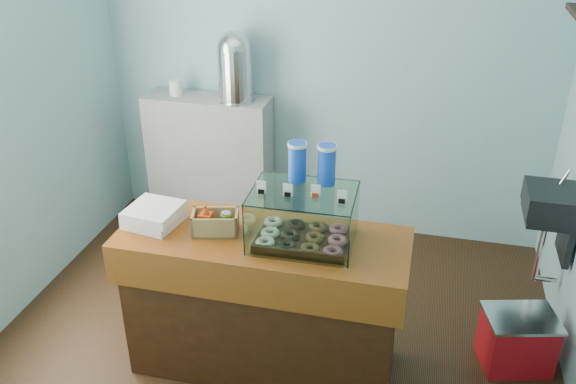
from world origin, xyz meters
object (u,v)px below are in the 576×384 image
(coffee_urn, at_px, (235,65))
(red_cooler, at_px, (517,340))
(display_case, at_px, (305,211))
(counter, at_px, (264,302))

(coffee_urn, relative_size, red_cooler, 1.13)
(coffee_urn, height_order, red_cooler, coffee_urn)
(coffee_urn, bearing_deg, display_case, -60.12)
(red_cooler, bearing_deg, display_case, 179.75)
(counter, height_order, red_cooler, counter)
(counter, bearing_deg, red_cooler, 13.39)
(display_case, distance_m, coffee_urn, 1.78)
(counter, height_order, coffee_urn, coffee_urn)
(counter, bearing_deg, coffee_urn, 112.55)
(coffee_urn, distance_m, red_cooler, 2.71)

